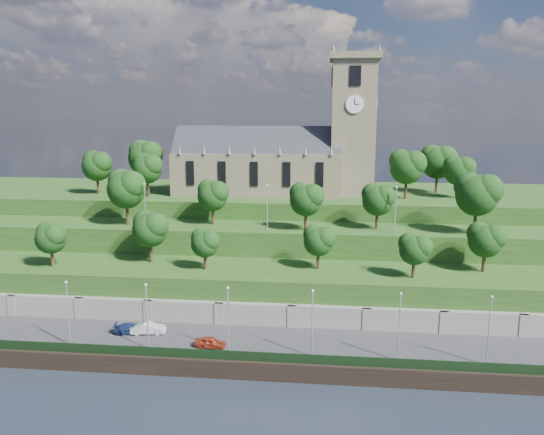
# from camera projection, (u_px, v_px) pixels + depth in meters

# --- Properties ---
(ground) EXTENTS (320.00, 320.00, 0.00)m
(ground) POSITION_uv_depth(u_px,v_px,m) (242.00, 379.00, 61.68)
(ground) COLOR black
(ground) RESTS_ON ground
(promenade) EXTENTS (160.00, 12.00, 2.00)m
(promenade) POSITION_uv_depth(u_px,v_px,m) (250.00, 349.00, 67.35)
(promenade) COLOR #2D2D30
(promenade) RESTS_ON ground
(quay_wall) EXTENTS (160.00, 0.50, 2.20)m
(quay_wall) POSITION_uv_depth(u_px,v_px,m) (242.00, 371.00, 61.42)
(quay_wall) COLOR black
(quay_wall) RESTS_ON ground
(fence) EXTENTS (160.00, 0.10, 1.20)m
(fence) POSITION_uv_depth(u_px,v_px,m) (243.00, 356.00, 61.77)
(fence) COLOR black
(fence) RESTS_ON promenade
(retaining_wall) EXTENTS (160.00, 2.10, 5.00)m
(retaining_wall) POSITION_uv_depth(u_px,v_px,m) (256.00, 320.00, 72.88)
(retaining_wall) COLOR slate
(retaining_wall) RESTS_ON ground
(embankment_lower) EXTENTS (160.00, 12.00, 8.00)m
(embankment_lower) POSITION_uv_depth(u_px,v_px,m) (261.00, 295.00, 78.48)
(embankment_lower) COLOR #214316
(embankment_lower) RESTS_ON ground
(embankment_upper) EXTENTS (160.00, 10.00, 12.00)m
(embankment_upper) POSITION_uv_depth(u_px,v_px,m) (269.00, 261.00, 88.83)
(embankment_upper) COLOR #214316
(embankment_upper) RESTS_ON ground
(hilltop) EXTENTS (160.00, 32.00, 15.00)m
(hilltop) POSITION_uv_depth(u_px,v_px,m) (281.00, 227.00, 109.03)
(hilltop) COLOR #214316
(hilltop) RESTS_ON ground
(church) EXTENTS (38.60, 12.35, 27.60)m
(church) POSITION_uv_depth(u_px,v_px,m) (283.00, 155.00, 102.13)
(church) COLOR brown
(church) RESTS_ON hilltop
(trees_lower) EXTENTS (68.21, 8.92, 7.96)m
(trees_lower) POSITION_uv_depth(u_px,v_px,m) (260.00, 237.00, 77.18)
(trees_lower) COLOR #312113
(trees_lower) RESTS_ON embankment_lower
(trees_upper) EXTENTS (63.14, 8.75, 9.60)m
(trees_upper) POSITION_uv_depth(u_px,v_px,m) (299.00, 193.00, 85.03)
(trees_upper) COLOR #312113
(trees_upper) RESTS_ON embankment_upper
(trees_hilltop) EXTENTS (74.39, 15.89, 10.15)m
(trees_hilltop) POSITION_uv_depth(u_px,v_px,m) (275.00, 162.00, 101.63)
(trees_hilltop) COLOR #312113
(trees_hilltop) RESTS_ON hilltop
(lamp_posts_promenade) EXTENTS (60.36, 0.36, 8.40)m
(lamp_posts_promenade) POSITION_uv_depth(u_px,v_px,m) (228.00, 315.00, 63.01)
(lamp_posts_promenade) COLOR #B2B2B7
(lamp_posts_promenade) RESTS_ON promenade
(lamp_posts_upper) EXTENTS (40.36, 0.36, 7.43)m
(lamp_posts_upper) POSITION_uv_depth(u_px,v_px,m) (267.00, 204.00, 83.91)
(lamp_posts_upper) COLOR #B2B2B7
(lamp_posts_upper) RESTS_ON embankment_upper
(car_left) EXTENTS (4.02, 1.95, 1.32)m
(car_left) POSITION_uv_depth(u_px,v_px,m) (210.00, 342.00, 65.32)
(car_left) COLOR #973119
(car_left) RESTS_ON promenade
(car_middle) EXTENTS (4.71, 2.23, 1.49)m
(car_middle) POSITION_uv_depth(u_px,v_px,m) (148.00, 328.00, 69.39)
(car_middle) COLOR #9F9EA3
(car_middle) RESTS_ON promenade
(car_right) EXTENTS (4.73, 2.39, 1.32)m
(car_right) POSITION_uv_depth(u_px,v_px,m) (132.00, 328.00, 69.53)
(car_right) COLOR #16254F
(car_right) RESTS_ON promenade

